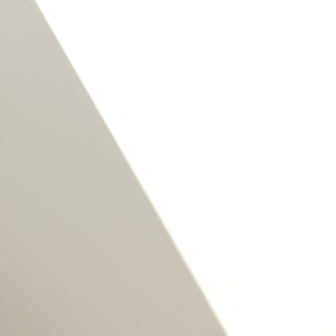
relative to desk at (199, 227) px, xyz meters
The scene contains 13 objects.
ground_plane 0.58m from the desk, behind, with size 6.00×6.00×0.00m, color #9E7A4C.
wall_back 1.05m from the desk, 131.81° to the left, with size 6.00×0.06×2.60m.
wall_left 1.53m from the desk, behind, with size 0.05×6.00×2.60m, color silver.
desk is the anchor object (origin of this frame).
book_stack_tall 0.67m from the desk, 165.06° to the left, with size 0.25×0.21×0.22m.
book_stack_keyboard_riser 0.69m from the desk, 168.10° to the right, with size 0.19×0.20×0.09m.
book_stack_side 0.43m from the desk, 108.58° to the left, with size 0.23×0.19×0.14m.
laptop 0.81m from the desk, 157.74° to the left, with size 0.32×0.32×0.22m.
keyboard 0.73m from the desk, 169.03° to the right, with size 0.42×0.14×0.02m, color black.
computer_mouse 0.40m from the desk, 157.66° to the left, with size 0.06×0.10×0.04m, color #A5A8AD.
mug 1.10m from the desk, behind, with size 0.12×0.08×0.09m.
water_bottle 0.53m from the desk, 32.44° to the right, with size 0.06×0.06×0.24m, color black.
cell_phone 0.44m from the desk, 117.04° to the right, with size 0.07×0.14×0.01m, color black.
Camera 1 is at (-1.46, -1.07, 1.67)m, focal length 38.38 mm.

